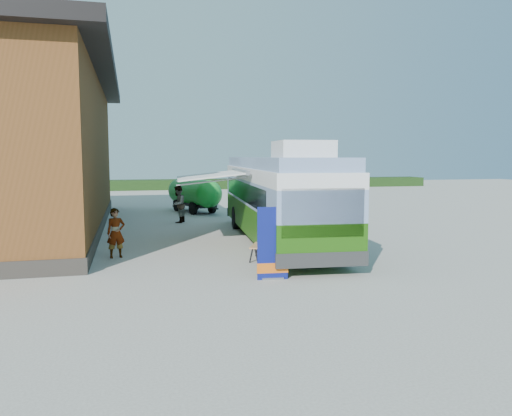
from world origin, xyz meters
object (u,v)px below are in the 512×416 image
object	(u,v)px
banner	(273,250)
person_a	(116,233)
slurry_tanker	(194,193)
bus	(277,195)
picnic_table	(275,242)
person_b	(178,204)

from	to	relation	value
banner	person_a	bearing A→B (deg)	140.50
person_a	slurry_tanker	size ratio (longest dim) A/B	0.32
banner	bus	bearing A→B (deg)	77.10
bus	picnic_table	distance (m)	3.90
banner	slurry_tanker	size ratio (longest dim) A/B	0.38
picnic_table	person_a	world-z (taller)	person_a
bus	person_b	world-z (taller)	bus
person_b	person_a	bearing A→B (deg)	6.55
picnic_table	slurry_tanker	size ratio (longest dim) A/B	0.35
banner	slurry_tanker	distance (m)	17.52
banner	person_b	size ratio (longest dim) A/B	1.06
person_a	slurry_tanker	world-z (taller)	slurry_tanker
person_a	person_b	size ratio (longest dim) A/B	0.88
person_b	banner	bearing A→B (deg)	31.50
banner	slurry_tanker	world-z (taller)	slurry_tanker
bus	person_b	size ratio (longest dim) A/B	6.74
picnic_table	person_a	bearing A→B (deg)	-173.96
banner	person_a	world-z (taller)	banner
bus	person_a	size ratio (longest dim) A/B	7.64
person_a	person_b	xyz separation A→B (m)	(2.89, 8.56, 0.11)
person_b	picnic_table	bearing A→B (deg)	37.28
person_a	person_b	distance (m)	9.03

